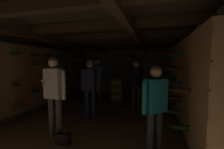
% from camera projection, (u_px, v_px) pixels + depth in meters
% --- Properties ---
extents(ground_plane, '(8.40, 8.40, 0.00)m').
position_uv_depth(ground_plane, '(105.00, 114.00, 4.72)').
color(ground_plane, '#8C7051').
extents(room_shell, '(4.72, 6.52, 2.41)m').
position_uv_depth(room_shell, '(107.00, 67.00, 4.86)').
color(room_shell, gray).
rests_on(room_shell, ground_plane).
extents(wine_crate_stack, '(0.52, 0.35, 0.90)m').
position_uv_depth(wine_crate_stack, '(116.00, 89.00, 6.40)').
color(wine_crate_stack, '#A37547').
rests_on(wine_crate_stack, ground_plane).
extents(display_bottle, '(0.08, 0.08, 0.35)m').
position_uv_depth(display_bottle, '(116.00, 76.00, 6.32)').
color(display_bottle, '#194723').
rests_on(display_bottle, wine_crate_stack).
extents(person_host_center, '(0.54, 0.23, 1.64)m').
position_uv_depth(person_host_center, '(90.00, 85.00, 4.11)').
color(person_host_center, '#232D4C').
rests_on(person_host_center, ground_plane).
extents(person_guest_near_right, '(0.42, 0.39, 1.54)m').
position_uv_depth(person_guest_near_right, '(155.00, 103.00, 2.55)').
color(person_guest_near_right, '#2D2D33').
rests_on(person_guest_near_right, ground_plane).
extents(person_guest_near_left, '(0.54, 0.33, 1.70)m').
position_uv_depth(person_guest_near_left, '(54.00, 89.00, 3.14)').
color(person_guest_near_left, '#4C473D').
rests_on(person_guest_near_left, ground_plane).
extents(person_guest_far_right, '(0.51, 0.33, 1.64)m').
position_uv_depth(person_guest_far_right, '(136.00, 80.00, 5.02)').
color(person_guest_far_right, '#4C473D').
rests_on(person_guest_far_right, ground_plane).
extents(person_guest_far_left, '(0.52, 0.40, 1.73)m').
position_uv_depth(person_guest_far_left, '(97.00, 77.00, 5.54)').
color(person_guest_far_left, '#4C473D').
rests_on(person_guest_far_left, ground_plane).
extents(handbag, '(0.28, 0.12, 0.35)m').
position_uv_depth(handbag, '(63.00, 139.00, 2.95)').
color(handbag, black).
rests_on(handbag, ground_plane).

